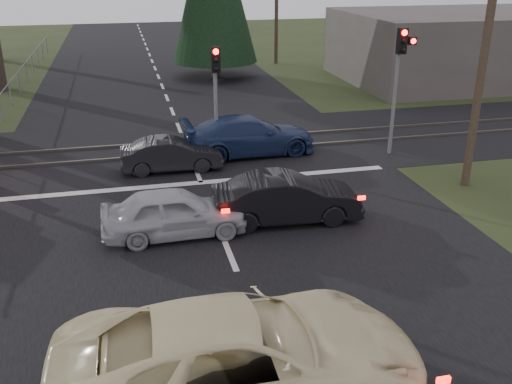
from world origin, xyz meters
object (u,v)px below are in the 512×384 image
object	(u,v)px
utility_pole_near	(487,39)
cream_coupe	(241,357)
blue_sedan	(249,136)
silver_car	(175,213)
traffic_signal_right	(400,67)
dark_hatchback	(287,199)
traffic_signal_center	(216,83)
dark_car_far	(172,155)

from	to	relation	value
utility_pole_near	cream_coupe	world-z (taller)	utility_pole_near
blue_sedan	cream_coupe	bearing A→B (deg)	163.54
silver_car	blue_sedan	distance (m)	7.15
traffic_signal_right	cream_coupe	world-z (taller)	traffic_signal_right
dark_hatchback	traffic_signal_center	bearing A→B (deg)	12.44
blue_sedan	dark_car_far	size ratio (longest dim) A/B	1.43
dark_hatchback	blue_sedan	size ratio (longest dim) A/B	0.83
traffic_signal_right	traffic_signal_center	distance (m)	6.68
cream_coupe	silver_car	bearing A→B (deg)	5.15
cream_coupe	silver_car	world-z (taller)	cream_coupe
silver_car	dark_car_far	bearing A→B (deg)	-5.47
traffic_signal_center	cream_coupe	size ratio (longest dim) A/B	0.66
silver_car	blue_sedan	xyz separation A→B (m)	(3.45, 6.27, 0.07)
utility_pole_near	silver_car	xyz separation A→B (m)	(-9.72, -1.47, -4.06)
utility_pole_near	cream_coupe	xyz separation A→B (m)	(-9.27, -7.95, -3.86)
traffic_signal_center	dark_hatchback	xyz separation A→B (m)	(0.96, -5.98, -2.12)
utility_pole_near	silver_car	distance (m)	10.64
blue_sedan	dark_car_far	world-z (taller)	blue_sedan
traffic_signal_right	dark_car_far	distance (m)	8.79
utility_pole_near	dark_car_far	size ratio (longest dim) A/B	2.55
traffic_signal_center	utility_pole_near	bearing A→B (deg)	-31.95
traffic_signal_center	blue_sedan	bearing A→B (deg)	5.36
traffic_signal_right	utility_pole_near	size ratio (longest dim) A/B	0.52
traffic_signal_right	blue_sedan	distance (m)	6.06
utility_pole_near	dark_car_far	world-z (taller)	utility_pole_near
cream_coupe	dark_car_far	bearing A→B (deg)	1.38
blue_sedan	dark_car_far	bearing A→B (deg)	107.38
silver_car	utility_pole_near	bearing A→B (deg)	-82.29
traffic_signal_center	blue_sedan	world-z (taller)	traffic_signal_center
blue_sedan	utility_pole_near	bearing A→B (deg)	-130.62
traffic_signal_right	dark_hatchback	xyz separation A→B (m)	(-5.59, -4.78, -2.63)
dark_car_far	silver_car	bearing A→B (deg)	175.94
utility_pole_near	dark_hatchback	size ratio (longest dim) A/B	2.16
dark_car_far	cream_coupe	bearing A→B (deg)	-179.30
traffic_signal_center	utility_pole_near	xyz separation A→B (m)	(7.50, -4.68, 1.92)
utility_pole_near	blue_sedan	distance (m)	8.84
silver_car	dark_car_far	distance (m)	5.14
utility_pole_near	dark_hatchback	bearing A→B (deg)	-168.74
silver_car	dark_hatchback	bearing A→B (deg)	-87.83
traffic_signal_right	dark_hatchback	bearing A→B (deg)	-139.47
cream_coupe	dark_car_far	distance (m)	11.60
cream_coupe	dark_hatchback	size ratio (longest dim) A/B	1.48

